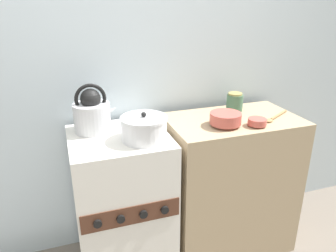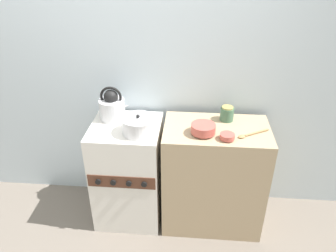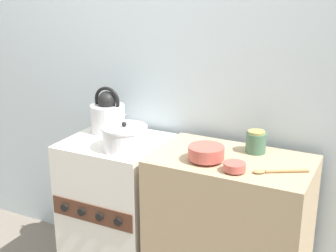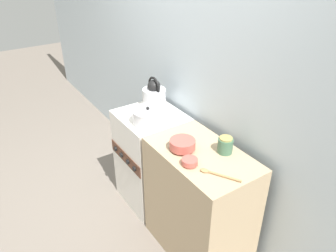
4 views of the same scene
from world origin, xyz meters
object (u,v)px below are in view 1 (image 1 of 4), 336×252
enamel_bowl (225,119)px  kettle (92,113)px  stove (123,205)px  small_ceramic_bowl (257,122)px  storage_jar (235,102)px  cooking_pot (144,128)px

enamel_bowl → kettle: bearing=163.4°
stove → enamel_bowl: size_ratio=5.01×
stove → small_ceramic_bowl: bearing=-12.1°
enamel_bowl → storage_jar: size_ratio=1.54×
stove → enamel_bowl: enamel_bowl is taller
enamel_bowl → storage_jar: (0.19, 0.23, 0.01)m
stove → small_ceramic_bowl: small_ceramic_bowl is taller
small_ceramic_bowl → stove: bearing=167.9°
enamel_bowl → stove: bearing=170.5°
enamel_bowl → small_ceramic_bowl: enamel_bowl is taller
stove → cooking_pot: 0.54m
storage_jar → kettle: bearing=-179.4°
stove → kettle: kettle is taller
stove → storage_jar: bearing=9.0°
kettle → enamel_bowl: 0.76m
enamel_bowl → storage_jar: storage_jar is taller
small_ceramic_bowl → storage_jar: storage_jar is taller
stove → enamel_bowl: 0.81m
cooking_pot → enamel_bowl: cooking_pot is taller
enamel_bowl → cooking_pot: bearing=179.1°
stove → storage_jar: (0.79, 0.13, 0.54)m
stove → small_ceramic_bowl: size_ratio=8.50×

